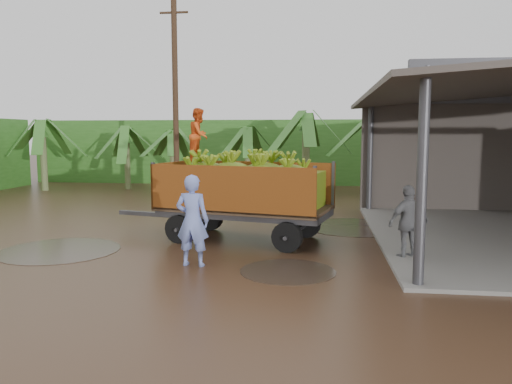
# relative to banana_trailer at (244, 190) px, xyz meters

# --- Properties ---
(ground) EXTENTS (100.00, 100.00, 0.00)m
(ground) POSITION_rel_banana_trailer_xyz_m (-1.49, -0.04, -1.34)
(ground) COLOR black
(ground) RESTS_ON ground
(hedge_north) EXTENTS (22.00, 3.00, 3.60)m
(hedge_north) POSITION_rel_banana_trailer_xyz_m (-3.49, 15.96, 0.46)
(hedge_north) COLOR #2D661E
(hedge_north) RESTS_ON ground
(banana_trailer) EXTENTS (6.23, 3.10, 3.53)m
(banana_trailer) POSITION_rel_banana_trailer_xyz_m (0.00, 0.00, 0.00)
(banana_trailer) COLOR #A65517
(banana_trailer) RESTS_ON ground
(man_blue) EXTENTS (0.75, 0.53, 1.97)m
(man_blue) POSITION_rel_banana_trailer_xyz_m (-0.69, -2.72, -0.35)
(man_blue) COLOR #768AD8
(man_blue) RESTS_ON ground
(man_grey) EXTENTS (1.07, 0.80, 1.69)m
(man_grey) POSITION_rel_banana_trailer_xyz_m (3.97, -1.62, -0.49)
(man_grey) COLOR slate
(man_grey) RESTS_ON ground
(utility_pole) EXTENTS (1.20, 0.24, 8.45)m
(utility_pole) POSITION_rel_banana_trailer_xyz_m (-4.10, 7.81, 2.94)
(utility_pole) COLOR #47301E
(utility_pole) RESTS_ON ground
(banana_plants) EXTENTS (24.72, 20.83, 4.11)m
(banana_plants) POSITION_rel_banana_trailer_xyz_m (-5.55, 6.99, 0.49)
(banana_plants) COLOR #2D661E
(banana_plants) RESTS_ON ground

